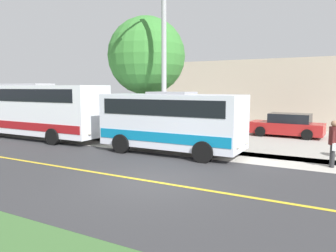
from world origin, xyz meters
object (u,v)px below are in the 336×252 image
at_px(parked_car_near, 287,126).
at_px(commercial_building, 289,93).
at_px(tree_curbside, 147,56).
at_px(transit_bus_rear, 28,108).
at_px(pedestrian_with_bags, 333,142).
at_px(shuttle_bus_front, 172,120).
at_px(street_light_pole, 163,52).

xyz_separation_m(parked_car_near, commercial_building, (-8.83, -1.24, 1.91)).
distance_m(tree_curbside, commercial_building, 15.35).
xyz_separation_m(transit_bus_rear, commercial_building, (-16.91, 12.62, 0.80)).
bearing_deg(commercial_building, pedestrian_with_bags, 14.03).
xyz_separation_m(pedestrian_with_bags, tree_curbside, (-2.33, -9.96, 3.88)).
relative_size(shuttle_bus_front, parked_car_near, 1.52).
height_order(shuttle_bus_front, transit_bus_rear, transit_bus_rear).
bearing_deg(street_light_pole, tree_curbside, -135.02).
distance_m(transit_bus_rear, pedestrian_with_bags, 16.73).
xyz_separation_m(shuttle_bus_front, parked_car_near, (-8.11, 3.90, -0.89)).
bearing_deg(transit_bus_rear, parked_car_near, 120.22).
bearing_deg(shuttle_bus_front, tree_curbside, -132.35).
bearing_deg(commercial_building, shuttle_bus_front, -8.91).
height_order(pedestrian_with_bags, street_light_pole, street_light_pole).
bearing_deg(tree_curbside, commercial_building, 157.22).
bearing_deg(shuttle_bus_front, street_light_pole, -120.84).
height_order(street_light_pole, commercial_building, street_light_pole).
height_order(tree_curbside, commercial_building, tree_curbside).
xyz_separation_m(shuttle_bus_front, pedestrian_with_bags, (-0.61, 6.73, -0.60)).
relative_size(shuttle_bus_front, tree_curbside, 0.95).
distance_m(street_light_pole, commercial_building, 16.99).
height_order(shuttle_bus_front, pedestrian_with_bags, shuttle_bus_front).
xyz_separation_m(parked_car_near, tree_curbside, (5.17, -7.12, 4.17)).
distance_m(shuttle_bus_front, commercial_building, 17.18).
bearing_deg(parked_car_near, pedestrian_with_bags, 20.73).
bearing_deg(tree_curbside, transit_bus_rear, -66.65).
xyz_separation_m(street_light_pole, parked_car_near, (-7.68, 4.61, -4.05)).
distance_m(transit_bus_rear, parked_car_near, 16.08).
xyz_separation_m(transit_bus_rear, parked_car_near, (-8.08, 13.86, -1.12)).
relative_size(transit_bus_rear, tree_curbside, 1.55).
relative_size(pedestrian_with_bags, tree_curbside, 0.25).
distance_m(transit_bus_rear, tree_curbside, 7.95).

